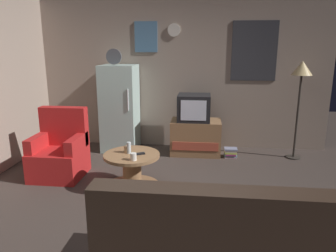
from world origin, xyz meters
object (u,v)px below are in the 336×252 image
object	(u,v)px
tv_stand	(196,137)
book_stack	(231,153)
standing_lamp	(301,76)
fridge	(120,108)
mug_ceramic_tan	(127,149)
remote_control	(139,154)
crt_tv	(194,108)
coffee_table	(132,171)
wine_glass	(129,148)
mug_ceramic_white	(133,157)
armchair	(60,153)
couch	(213,250)

from	to	relation	value
tv_stand	book_stack	world-z (taller)	tv_stand
standing_lamp	book_stack	xyz separation A→B (m)	(-1.05, -0.10, -1.28)
fridge	mug_ceramic_tan	distance (m)	1.65
standing_lamp	remote_control	distance (m)	2.88
crt_tv	coffee_table	size ratio (longest dim) A/B	0.75
wine_glass	mug_ceramic_white	distance (m)	0.27
armchair	book_stack	size ratio (longest dim) A/B	4.55
remote_control	armchair	size ratio (longest dim) A/B	0.16
standing_lamp	mug_ceramic_white	bearing A→B (deg)	-144.30
standing_lamp	coffee_table	world-z (taller)	standing_lamp
remote_control	book_stack	bearing A→B (deg)	20.24
crt_tv	armchair	size ratio (longest dim) A/B	0.56
remote_control	standing_lamp	bearing A→B (deg)	5.51
fridge	armchair	distance (m)	1.45
fridge	tv_stand	size ratio (longest dim) A/B	2.11
crt_tv	mug_ceramic_white	xyz separation A→B (m)	(-0.67, -1.72, -0.29)
fridge	crt_tv	world-z (taller)	fridge
fridge	wine_glass	distance (m)	1.68
wine_glass	couch	distance (m)	1.98
coffee_table	book_stack	xyz separation A→B (m)	(1.37, 1.36, -0.16)
mug_ceramic_white	armchair	world-z (taller)	armchair
wine_glass	armchair	size ratio (longest dim) A/B	0.16
couch	book_stack	world-z (taller)	couch
fridge	mug_ceramic_white	world-z (taller)	fridge
fridge	mug_ceramic_white	bearing A→B (deg)	-70.81
wine_glass	mug_ceramic_tan	xyz separation A→B (m)	(-0.03, 0.02, -0.03)
wine_glass	couch	xyz separation A→B (m)	(1.04, -1.68, -0.24)
mug_ceramic_white	remote_control	distance (m)	0.21
remote_control	couch	size ratio (longest dim) A/B	0.09
fridge	mug_ceramic_tan	size ratio (longest dim) A/B	19.67
standing_lamp	armchair	world-z (taller)	standing_lamp
tv_stand	crt_tv	xyz separation A→B (m)	(-0.04, -0.00, 0.51)
standing_lamp	armchair	xyz separation A→B (m)	(-3.53, -1.12, -1.02)
fridge	crt_tv	xyz separation A→B (m)	(1.30, -0.10, 0.05)
fridge	armchair	xyz separation A→B (m)	(-0.56, -1.27, -0.42)
remote_control	mug_ceramic_tan	bearing A→B (deg)	134.09
couch	tv_stand	bearing A→B (deg)	93.92
fridge	standing_lamp	bearing A→B (deg)	-2.72
standing_lamp	coffee_table	bearing A→B (deg)	-148.89
crt_tv	couch	size ratio (longest dim) A/B	0.32
book_stack	wine_glass	bearing A→B (deg)	-136.52
coffee_table	armchair	xyz separation A→B (m)	(-1.12, 0.33, 0.10)
coffee_table	mug_ceramic_white	size ratio (longest dim) A/B	8.00
mug_ceramic_tan	remote_control	size ratio (longest dim) A/B	0.60
fridge	crt_tv	size ratio (longest dim) A/B	3.28
wine_glass	couch	bearing A→B (deg)	-58.28
tv_stand	wine_glass	xyz separation A→B (m)	(-0.82, -1.48, 0.26)
fridge	couch	size ratio (longest dim) A/B	1.04
armchair	book_stack	world-z (taller)	armchair
tv_stand	book_stack	size ratio (longest dim) A/B	3.98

